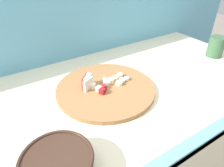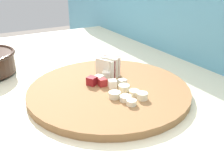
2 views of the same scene
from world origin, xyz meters
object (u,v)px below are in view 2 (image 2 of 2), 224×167
(cutting_board, at_px, (109,90))
(apple_dice_pile, at_px, (105,80))
(apple_wedge_fan, at_px, (109,67))
(banana_slice_rows, at_px, (128,95))

(cutting_board, bearing_deg, apple_dice_pile, -179.19)
(apple_dice_pile, bearing_deg, apple_wedge_fan, 138.23)
(apple_dice_pile, bearing_deg, cutting_board, 0.81)
(apple_wedge_fan, bearing_deg, apple_dice_pile, -41.77)
(cutting_board, distance_m, apple_wedge_fan, 0.08)
(apple_dice_pile, relative_size, banana_slice_rows, 1.01)
(apple_wedge_fan, distance_m, banana_slice_rows, 0.14)
(apple_wedge_fan, distance_m, apple_dice_pile, 0.06)
(apple_dice_pile, distance_m, banana_slice_rows, 0.09)
(apple_wedge_fan, height_order, banana_slice_rows, apple_wedge_fan)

